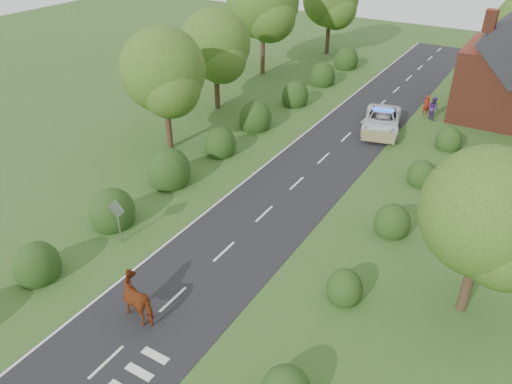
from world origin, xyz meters
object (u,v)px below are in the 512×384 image
Objects in this scene: road_sign at (117,215)px; pedestrian_red at (426,105)px; cow at (141,300)px; police_van at (382,121)px; pedestrian_purple at (433,108)px.

pedestrian_red is (8.77, 25.50, -0.85)m from road_sign.
police_van is at bearing -179.73° from cow.
road_sign is 1.11× the size of cow.
pedestrian_purple reaches higher than cow.
cow is 1.25× the size of pedestrian_purple.
road_sign is at bearing 112.51° from pedestrian_purple.
pedestrian_red is (2.01, 4.98, 0.01)m from police_van.
cow is 29.17m from pedestrian_red.
cow is 23.98m from police_van.
cow is at bearing 43.13° from pedestrian_red.
pedestrian_purple is (0.71, -0.73, 0.11)m from pedestrian_red.
road_sign is 21.62m from police_van.
road_sign is 0.41× the size of police_van.
cow is at bearing -109.44° from police_van.
pedestrian_red is at bearing -2.31° from pedestrian_purple.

